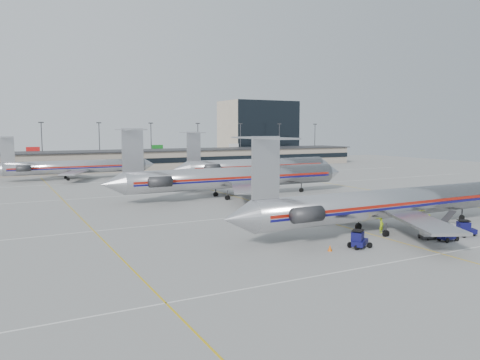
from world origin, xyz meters
TOP-DOWN VIEW (x-y plane):
  - ground at (0.00, 0.00)m, footprint 260.00×260.00m
  - apron_markings at (0.00, 10.00)m, footprint 160.00×0.15m
  - terminal at (0.00, 97.97)m, footprint 162.00×17.00m
  - light_mast_row at (0.00, 112.00)m, footprint 163.60×0.40m
  - distant_building at (62.00, 128.00)m, footprint 30.00×20.00m
  - jet_foreground at (2.70, -7.13)m, footprint 46.94×27.64m
  - jet_second_row at (-1.04, 28.45)m, footprint 50.38×29.67m
  - jet_third_row at (18.08, 53.06)m, footprint 45.53×28.01m
  - jet_back_row at (-22.61, 76.32)m, footprint 41.39×25.46m
  - tug_left at (-6.05, -12.25)m, footprint 2.77×2.43m
  - tug_center at (5.20, -14.63)m, footprint 2.33×1.25m
  - tug_right at (9.27, -13.81)m, footprint 2.73×2.22m
  - cart_inner at (8.79, -12.97)m, footprint 2.22×1.79m
  - uld_container at (4.23, -12.70)m, footprint 2.26×2.11m
  - belt_loader at (10.37, -10.13)m, footprint 4.36×2.34m
  - ramp_worker_near at (1.58, -7.86)m, footprint 0.78×0.61m
  - ramp_worker_far at (9.54, -8.39)m, footprint 0.98×0.83m
  - cone_left at (-9.63, -11.79)m, footprint 0.52×0.52m

SIDE VIEW (x-z plane):
  - ground at x=0.00m, z-range 0.00..0.00m
  - apron_markings at x=0.00m, z-range 0.00..0.02m
  - cone_left at x=-9.63m, z-range 0.00..0.66m
  - cart_inner at x=8.79m, z-range 0.03..1.14m
  - belt_loader at x=10.37m, z-range -0.52..1.71m
  - tug_center at x=5.20m, z-range -0.08..1.81m
  - ramp_worker_far at x=9.54m, z-range 0.00..1.78m
  - tug_right at x=9.27m, z-range -0.09..1.90m
  - tug_left at x=-6.05m, z-range -0.09..1.94m
  - ramp_worker_near at x=1.58m, z-range 0.00..1.87m
  - uld_container at x=4.23m, z-range 0.01..1.91m
  - terminal at x=0.00m, z-range 0.03..6.28m
  - jet_back_row at x=-22.61m, z-range -2.37..8.95m
  - jet_foreground at x=2.70m, z-range -2.58..9.71m
  - jet_third_row at x=18.08m, z-range -2.61..9.84m
  - jet_second_row at x=-1.04m, z-range -2.77..10.42m
  - light_mast_row at x=0.00m, z-range 0.94..16.22m
  - distant_building at x=62.00m, z-range 0.00..25.00m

